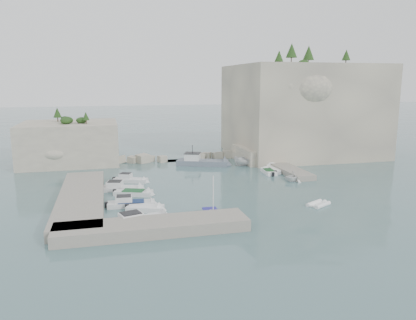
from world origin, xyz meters
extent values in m
plane|color=slate|center=(0.00, 0.00, 0.00)|extent=(400.00, 400.00, 0.00)
cube|color=beige|center=(23.00, 23.00, 8.50)|extent=(26.00, 22.00, 17.00)
cube|color=beige|center=(13.00, 18.00, 1.25)|extent=(8.00, 10.00, 2.50)
cube|color=beige|center=(-20.00, 25.00, 3.50)|extent=(16.00, 14.00, 7.00)
cube|color=#9E9689|center=(-17.00, -1.00, 0.55)|extent=(5.00, 24.00, 1.10)
cube|color=#9E9689|center=(-10.00, -12.50, 0.55)|extent=(18.00, 4.00, 1.10)
cube|color=#9E9689|center=(13.50, 10.00, 0.40)|extent=(3.00, 16.00, 0.80)
cube|color=beige|center=(-1.00, 22.00, 0.70)|extent=(28.00, 3.00, 1.40)
imported|color=silver|center=(-3.46, -9.86, 0.00)|extent=(4.63, 3.35, 0.95)
imported|color=white|center=(11.81, 2.71, 0.00)|extent=(3.39, 3.01, 1.64)
imported|color=silver|center=(9.18, 14.54, 0.00)|extent=(5.15, 2.41, 1.92)
cylinder|color=white|center=(-3.46, -9.86, 2.57)|extent=(0.10, 0.10, 4.20)
cone|color=#1E4219|center=(18.00, 18.00, 19.27)|extent=(1.96, 1.96, 2.45)
cone|color=#1E4219|center=(26.00, 27.00, 19.60)|extent=(2.24, 2.24, 2.80)
cone|color=#1E4219|center=(30.00, 20.00, 18.82)|extent=(1.57, 1.57, 1.96)
cone|color=#1E4219|center=(21.00, 30.00, 19.08)|extent=(1.79, 1.79, 2.24)
cone|color=#1E4219|center=(-22.00, 27.00, 8.62)|extent=(1.40, 1.40, 1.75)
cone|color=#1E4219|center=(-17.00, 22.00, 8.30)|extent=(1.12, 1.12, 1.40)
camera|label=1|loc=(-13.85, -48.68, 13.87)|focal=35.00mm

